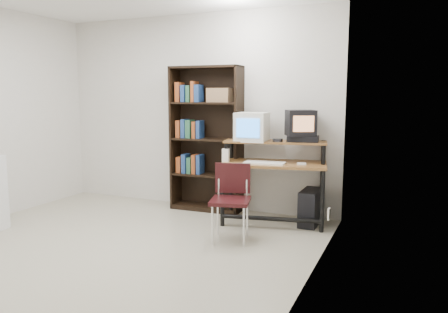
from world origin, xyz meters
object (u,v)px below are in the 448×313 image
at_px(bookshelf, 207,138).
at_px(computer_desk, 274,166).
at_px(crt_monitor, 252,127).
at_px(pc_tower, 310,207).
at_px(school_chair, 231,194).
at_px(crt_tv, 301,123).

bearing_deg(bookshelf, computer_desk, -15.00).
relative_size(crt_monitor, pc_tower, 0.90).
height_order(pc_tower, bookshelf, bookshelf).
bearing_deg(school_chair, pc_tower, 37.27).
distance_m(computer_desk, crt_tv, 0.60).
bearing_deg(bookshelf, crt_tv, -5.79).
height_order(computer_desk, crt_tv, crt_tv).
height_order(computer_desk, school_chair, computer_desk).
xyz_separation_m(computer_desk, school_chair, (-0.24, -0.77, -0.20)).
height_order(pc_tower, school_chair, school_chair).
bearing_deg(crt_tv, crt_monitor, 165.42).
relative_size(computer_desk, bookshelf, 0.69).
height_order(crt_monitor, pc_tower, crt_monitor).
height_order(school_chair, bookshelf, bookshelf).
xyz_separation_m(computer_desk, crt_monitor, (-0.30, 0.03, 0.45)).
bearing_deg(school_chair, bookshelf, 113.08).
xyz_separation_m(crt_monitor, bookshelf, (-0.71, 0.21, -0.17)).
bearing_deg(pc_tower, crt_tv, 156.45).
xyz_separation_m(pc_tower, school_chair, (-0.67, -0.84, 0.28)).
bearing_deg(computer_desk, crt_monitor, 162.84).
distance_m(school_chair, bookshelf, 1.35).
distance_m(crt_tv, bookshelf, 1.30).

